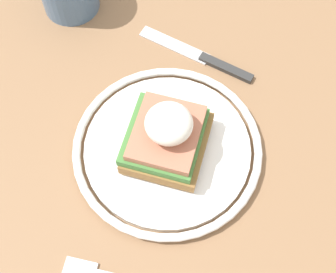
{
  "coord_description": "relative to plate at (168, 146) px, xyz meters",
  "views": [
    {
      "loc": [
        -0.23,
        -0.02,
        1.27
      ],
      "look_at": [
        0.0,
        0.04,
        0.78
      ],
      "focal_mm": 50.0,
      "sensor_mm": 36.0,
      "label": 1
    }
  ],
  "objects": [
    {
      "name": "dining_table",
      "position": [
        -0.0,
        -0.04,
        -0.11
      ],
      "size": [
        1.07,
        0.91,
        0.75
      ],
      "color": "#846042",
      "rests_on": "ground_plane"
    },
    {
      "name": "knife",
      "position": [
        0.14,
        -0.01,
        -0.01
      ],
      "size": [
        0.05,
        0.17,
        0.01
      ],
      "color": "#2D2D2D",
      "rests_on": "dining_table"
    },
    {
      "name": "sandwich",
      "position": [
        -0.0,
        0.0,
        0.04
      ],
      "size": [
        0.1,
        0.09,
        0.08
      ],
      "color": "olive",
      "rests_on": "plate"
    },
    {
      "name": "plate",
      "position": [
        0.0,
        0.0,
        0.0
      ],
      "size": [
        0.23,
        0.23,
        0.02
      ],
      "color": "white",
      "rests_on": "dining_table"
    },
    {
      "name": "ground_plane",
      "position": [
        -0.0,
        -0.04,
        -0.75
      ],
      "size": [
        6.0,
        6.0,
        0.0
      ],
      "primitive_type": "plane",
      "color": "#B2ADA3"
    }
  ]
}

